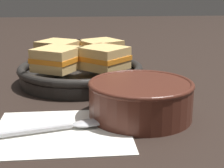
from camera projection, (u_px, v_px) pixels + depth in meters
name	position (u px, v px, depth m)	size (l,w,h in m)	color
ground_plane	(96.00, 113.00, 0.59)	(4.00, 4.00, 0.00)	black
napkin	(62.00, 131.00, 0.51)	(0.20, 0.17, 0.00)	white
soup_bowl	(141.00, 97.00, 0.56)	(0.17, 0.17, 0.06)	#4C2319
spoon	(74.00, 125.00, 0.51)	(0.17, 0.06, 0.01)	#B7B7BC
skillet	(81.00, 73.00, 0.77)	(0.28, 0.38, 0.04)	black
sandwich_near_left	(59.00, 51.00, 0.80)	(0.12, 0.11, 0.05)	#DBB26B
sandwich_near_right	(57.00, 59.00, 0.70)	(0.11, 0.12, 0.05)	#DBB26B
sandwich_far_left	(104.00, 58.00, 0.71)	(0.12, 0.12, 0.05)	#DBB26B
sandwich_far_right	(100.00, 50.00, 0.81)	(0.12, 0.11, 0.05)	#DBB26B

